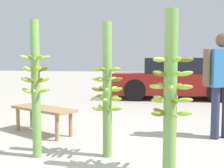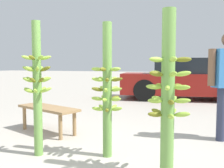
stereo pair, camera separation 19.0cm
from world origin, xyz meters
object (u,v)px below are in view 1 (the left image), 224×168
banana_stalk_left (36,86)px  parked_car (174,79)px  banana_stalk_center (107,90)px  market_bench (43,112)px  vendor_person (222,77)px  banana_stalk_right (170,92)px

banana_stalk_left → parked_car: (1.12, 6.13, -0.22)m
banana_stalk_center → market_bench: bearing=155.1°
banana_stalk_left → market_bench: size_ratio=1.32×
banana_stalk_center → market_bench: banana_stalk_center is taller
vendor_person → parked_car: (-1.11, 4.53, -0.30)m
market_bench → parked_car: parked_car is taller
banana_stalk_left → banana_stalk_right: banana_stalk_right is taller
banana_stalk_left → banana_stalk_right: size_ratio=0.99×
banana_stalk_right → parked_car: bearing=94.6°
banana_stalk_left → banana_stalk_center: bearing=19.6°
market_bench → parked_car: bearing=89.0°
banana_stalk_left → banana_stalk_right: 1.61m
vendor_person → market_bench: size_ratio=1.28×
market_bench → banana_stalk_center: bearing=-8.1°
banana_stalk_center → vendor_person: banana_stalk_center is taller
banana_stalk_left → market_bench: (-0.55, 0.93, -0.52)m
banana_stalk_left → banana_stalk_right: (1.61, 0.02, -0.02)m
banana_stalk_right → parked_car: (-0.49, 6.12, -0.20)m
banana_stalk_center → banana_stalk_right: (0.79, -0.28, 0.03)m
banana_stalk_right → market_bench: 2.40m
banana_stalk_center → vendor_person: 1.92m
banana_stalk_left → parked_car: banana_stalk_left is taller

